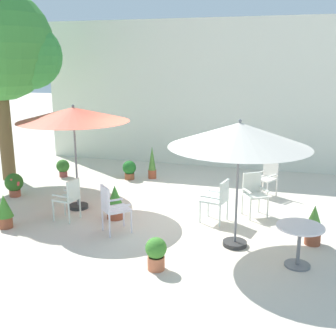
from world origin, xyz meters
The scene contains 18 objects.
ground_plane centered at (0.00, 0.00, 0.00)m, with size 60.00×60.00×0.00m, color beige.
villa_facade centered at (0.00, 4.51, 2.26)m, with size 10.61×0.30×4.52m, color silver.
patio_umbrella_0 centered at (1.77, -1.35, 2.05)m, with size 2.48×2.48×2.33m.
patio_umbrella_1 centered at (-1.94, -0.33, 2.14)m, with size 2.45×2.45×2.37m.
cafe_table_0 centered at (2.87, -1.85, 0.49)m, with size 0.77×0.77×0.71m.
patio_chair_0 centered at (1.27, -0.29, 0.53)m, with size 0.57×0.55×0.91m.
patio_chair_1 centered at (2.17, 1.82, 0.53)m, with size 0.61×0.60×0.92m.
patio_chair_2 centered at (-1.75, -1.05, 0.53)m, with size 0.49×0.48×0.90m.
patio_chair_3 centered at (1.96, 0.33, 0.55)m, with size 0.60×0.60×0.94m.
patio_chair_4 centered at (-0.61, -1.41, 0.55)m, with size 0.65×0.65×0.96m.
potted_plant_0 centered at (-1.68, 2.25, 0.29)m, with size 0.39×0.39×0.54m.
potted_plant_1 centered at (-1.09, 2.53, 0.45)m, with size 0.24×0.24×0.94m.
potted_plant_2 centered at (-3.63, 1.96, 0.29)m, with size 0.38×0.38×0.51m.
potted_plant_3 centered at (3.14, -0.89, 0.41)m, with size 0.35×0.35×0.76m.
potted_plant_5 centered at (0.66, -2.60, 0.29)m, with size 0.35×0.35×0.55m.
potted_plant_6 centered at (-0.86, -0.69, 0.36)m, with size 0.36×0.36×0.74m.
potted_plant_7 centered at (-3.87, 0.01, 0.33)m, with size 0.45×0.45×0.59m.
potted_plant_8 centered at (-2.80, -1.78, 0.38)m, with size 0.34×0.34×0.70m.
Camera 1 is at (2.55, -8.48, 3.30)m, focal length 44.64 mm.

